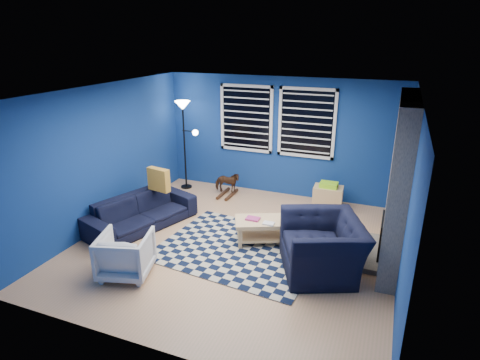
{
  "coord_description": "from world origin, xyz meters",
  "views": [
    {
      "loc": [
        2.23,
        -5.44,
        3.28
      ],
      "look_at": [
        -0.04,
        0.3,
        1.04
      ],
      "focal_mm": 30.0,
      "sensor_mm": 36.0,
      "label": 1
    }
  ],
  "objects_px": {
    "cabinet": "(328,197)",
    "armchair_big": "(322,246)",
    "tv": "(406,148)",
    "coffee_table": "(262,226)",
    "floor_lamp": "(184,118)",
    "sofa": "(141,212)",
    "armchair_bent": "(126,254)",
    "rocking_horse": "(227,182)"
  },
  "relations": [
    {
      "from": "armchair_big",
      "to": "coffee_table",
      "type": "distance_m",
      "value": 1.18
    },
    {
      "from": "sofa",
      "to": "cabinet",
      "type": "height_order",
      "value": "sofa"
    },
    {
      "from": "tv",
      "to": "floor_lamp",
      "type": "distance_m",
      "value": 4.47
    },
    {
      "from": "armchair_bent",
      "to": "cabinet",
      "type": "distance_m",
      "value": 4.09
    },
    {
      "from": "armchair_big",
      "to": "coffee_table",
      "type": "bearing_deg",
      "value": -136.99
    },
    {
      "from": "tv",
      "to": "armchair_big",
      "type": "xyz_separation_m",
      "value": [
        -0.99,
        -2.24,
        -1.0
      ]
    },
    {
      "from": "armchair_big",
      "to": "cabinet",
      "type": "relative_size",
      "value": 2.11
    },
    {
      "from": "tv",
      "to": "coffee_table",
      "type": "bearing_deg",
      "value": -139.43
    },
    {
      "from": "tv",
      "to": "floor_lamp",
      "type": "xyz_separation_m",
      "value": [
        -4.47,
        0.05,
        0.2
      ]
    },
    {
      "from": "coffee_table",
      "to": "floor_lamp",
      "type": "distance_m",
      "value": 3.28
    },
    {
      "from": "armchair_big",
      "to": "floor_lamp",
      "type": "distance_m",
      "value": 4.33
    },
    {
      "from": "sofa",
      "to": "coffee_table",
      "type": "bearing_deg",
      "value": -64.88
    },
    {
      "from": "coffee_table",
      "to": "floor_lamp",
      "type": "height_order",
      "value": "floor_lamp"
    },
    {
      "from": "sofa",
      "to": "cabinet",
      "type": "relative_size",
      "value": 3.43
    },
    {
      "from": "tv",
      "to": "armchair_bent",
      "type": "height_order",
      "value": "tv"
    },
    {
      "from": "tv",
      "to": "rocking_horse",
      "type": "distance_m",
      "value": 3.6
    },
    {
      "from": "rocking_horse",
      "to": "floor_lamp",
      "type": "distance_m",
      "value": 1.67
    },
    {
      "from": "rocking_horse",
      "to": "coffee_table",
      "type": "relative_size",
      "value": 0.54
    },
    {
      "from": "tv",
      "to": "armchair_bent",
      "type": "distance_m",
      "value": 5.04
    },
    {
      "from": "cabinet",
      "to": "armchair_big",
      "type": "bearing_deg",
      "value": -85.99
    },
    {
      "from": "armchair_big",
      "to": "cabinet",
      "type": "distance_m",
      "value": 2.28
    },
    {
      "from": "tv",
      "to": "armchair_big",
      "type": "height_order",
      "value": "tv"
    },
    {
      "from": "armchair_big",
      "to": "rocking_horse",
      "type": "relative_size",
      "value": 2.26
    },
    {
      "from": "floor_lamp",
      "to": "cabinet",
      "type": "bearing_deg",
      "value": -0.57
    },
    {
      "from": "sofa",
      "to": "floor_lamp",
      "type": "bearing_deg",
      "value": 24.72
    },
    {
      "from": "sofa",
      "to": "armchair_big",
      "type": "bearing_deg",
      "value": -75.06
    },
    {
      "from": "tv",
      "to": "coffee_table",
      "type": "distance_m",
      "value": 2.93
    },
    {
      "from": "tv",
      "to": "coffee_table",
      "type": "xyz_separation_m",
      "value": [
        -2.07,
        -1.77,
        -1.09
      ]
    },
    {
      "from": "sofa",
      "to": "armchair_big",
      "type": "distance_m",
      "value": 3.28
    },
    {
      "from": "armchair_bent",
      "to": "cabinet",
      "type": "bearing_deg",
      "value": -140.5
    },
    {
      "from": "armchair_big",
      "to": "cabinet",
      "type": "xyz_separation_m",
      "value": [
        -0.3,
        2.25,
        -0.15
      ]
    },
    {
      "from": "armchair_big",
      "to": "floor_lamp",
      "type": "bearing_deg",
      "value": -146.77
    },
    {
      "from": "rocking_horse",
      "to": "cabinet",
      "type": "distance_m",
      "value": 2.14
    },
    {
      "from": "coffee_table",
      "to": "cabinet",
      "type": "distance_m",
      "value": 1.95
    },
    {
      "from": "floor_lamp",
      "to": "sofa",
      "type": "bearing_deg",
      "value": -84.33
    },
    {
      "from": "sofa",
      "to": "cabinet",
      "type": "bearing_deg",
      "value": -36.74
    },
    {
      "from": "armchair_bent",
      "to": "floor_lamp",
      "type": "distance_m",
      "value": 3.76
    },
    {
      "from": "sofa",
      "to": "coffee_table",
      "type": "xyz_separation_m",
      "value": [
        2.2,
        0.23,
        0.01
      ]
    },
    {
      "from": "coffee_table",
      "to": "armchair_bent",
      "type": "bearing_deg",
      "value": -133.46
    },
    {
      "from": "coffee_table",
      "to": "floor_lamp",
      "type": "xyz_separation_m",
      "value": [
        -2.4,
        1.82,
        1.3
      ]
    },
    {
      "from": "tv",
      "to": "coffee_table",
      "type": "height_order",
      "value": "tv"
    },
    {
      "from": "tv",
      "to": "armchair_big",
      "type": "bearing_deg",
      "value": -113.9
    }
  ]
}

